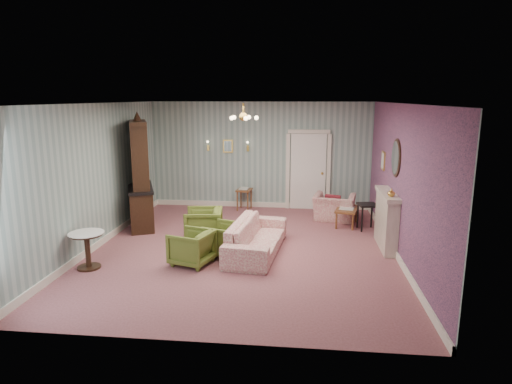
# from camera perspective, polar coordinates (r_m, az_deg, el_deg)

# --- Properties ---
(floor) EXTENTS (7.00, 7.00, 0.00)m
(floor) POSITION_cam_1_polar(r_m,az_deg,el_deg) (8.99, -1.55, -7.38)
(floor) COLOR #98585E
(floor) RESTS_ON ground
(ceiling) EXTENTS (7.00, 7.00, 0.00)m
(ceiling) POSITION_cam_1_polar(r_m,az_deg,el_deg) (8.47, -1.67, 11.44)
(ceiling) COLOR white
(ceiling) RESTS_ON ground
(wall_back) EXTENTS (6.00, 0.00, 6.00)m
(wall_back) POSITION_cam_1_polar(r_m,az_deg,el_deg) (12.04, 0.61, 4.76)
(wall_back) COLOR gray
(wall_back) RESTS_ON ground
(wall_front) EXTENTS (6.00, 0.00, 6.00)m
(wall_front) POSITION_cam_1_polar(r_m,az_deg,el_deg) (5.26, -6.70, -5.19)
(wall_front) COLOR gray
(wall_front) RESTS_ON ground
(wall_left) EXTENTS (0.00, 7.00, 7.00)m
(wall_left) POSITION_cam_1_polar(r_m,az_deg,el_deg) (9.48, -19.89, 1.99)
(wall_left) COLOR gray
(wall_left) RESTS_ON ground
(wall_right) EXTENTS (0.00, 7.00, 7.00)m
(wall_right) POSITION_cam_1_polar(r_m,az_deg,el_deg) (8.74, 18.30, 1.28)
(wall_right) COLOR gray
(wall_right) RESTS_ON ground
(wall_right_floral) EXTENTS (0.00, 7.00, 7.00)m
(wall_right_floral) POSITION_cam_1_polar(r_m,az_deg,el_deg) (8.73, 18.20, 1.28)
(wall_right_floral) COLOR #C16085
(wall_right_floral) RESTS_ON ground
(door) EXTENTS (1.12, 0.12, 2.16)m
(door) POSITION_cam_1_polar(r_m,az_deg,el_deg) (12.01, 6.79, 2.87)
(door) COLOR white
(door) RESTS_ON floor
(olive_chair_a) EXTENTS (0.81, 0.84, 0.70)m
(olive_chair_a) POSITION_cam_1_polar(r_m,az_deg,el_deg) (8.18, -8.36, -6.93)
(olive_chair_a) COLOR #5E6E26
(olive_chair_a) RESTS_ON floor
(olive_chair_b) EXTENTS (0.82, 0.85, 0.70)m
(olive_chair_b) POSITION_cam_1_polar(r_m,az_deg,el_deg) (8.57, -4.12, -5.93)
(olive_chair_b) COLOR #5E6E26
(olive_chair_b) RESTS_ON floor
(olive_chair_c) EXTENTS (0.81, 0.85, 0.78)m
(olive_chair_c) POSITION_cam_1_polar(r_m,az_deg,el_deg) (9.41, -6.84, -4.06)
(olive_chair_c) COLOR #5E6E26
(olive_chair_c) RESTS_ON floor
(sofa_chintz) EXTENTS (0.89, 2.27, 0.87)m
(sofa_chintz) POSITION_cam_1_polar(r_m,az_deg,el_deg) (8.64, 0.07, -5.15)
(sofa_chintz) COLOR #AB4554
(sofa_chintz) RESTS_ON floor
(wingback_chair) EXTENTS (1.09, 0.82, 0.87)m
(wingback_chair) POSITION_cam_1_polar(r_m,az_deg,el_deg) (11.10, 10.15, -1.42)
(wingback_chair) COLOR #AB4554
(wingback_chair) RESTS_ON floor
(dresser) EXTENTS (1.10, 1.68, 2.64)m
(dresser) POSITION_cam_1_polar(r_m,az_deg,el_deg) (10.61, -14.93, 2.62)
(dresser) COLOR black
(dresser) RESTS_ON floor
(fireplace) EXTENTS (0.30, 1.40, 1.16)m
(fireplace) POSITION_cam_1_polar(r_m,az_deg,el_deg) (9.28, 16.59, -3.51)
(fireplace) COLOR beige
(fireplace) RESTS_ON floor
(mantel_vase) EXTENTS (0.15, 0.15, 0.15)m
(mantel_vase) POSITION_cam_1_polar(r_m,az_deg,el_deg) (8.74, 17.18, -0.08)
(mantel_vase) COLOR gold
(mantel_vase) RESTS_ON fireplace
(oval_mirror) EXTENTS (0.04, 0.76, 0.84)m
(oval_mirror) POSITION_cam_1_polar(r_m,az_deg,el_deg) (9.05, 17.70, 4.25)
(oval_mirror) COLOR white
(oval_mirror) RESTS_ON wall_right
(framed_print) EXTENTS (0.04, 0.34, 0.42)m
(framed_print) POSITION_cam_1_polar(r_m,az_deg,el_deg) (10.40, 16.21, 3.92)
(framed_print) COLOR gold
(framed_print) RESTS_ON wall_right
(coffee_table) EXTENTS (0.64, 0.93, 0.43)m
(coffee_table) POSITION_cam_1_polar(r_m,az_deg,el_deg) (10.72, 11.69, -3.16)
(coffee_table) COLOR brown
(coffee_table) RESTS_ON floor
(side_table_black) EXTENTS (0.48, 0.48, 0.62)m
(side_table_black) POSITION_cam_1_polar(r_m,az_deg,el_deg) (10.44, 14.22, -3.16)
(side_table_black) COLOR black
(side_table_black) RESTS_ON floor
(pedestal_table) EXTENTS (0.78, 0.78, 0.67)m
(pedestal_table) POSITION_cam_1_polar(r_m,az_deg,el_deg) (8.45, -21.03, -7.09)
(pedestal_table) COLOR black
(pedestal_table) RESTS_ON floor
(nesting_table) EXTENTS (0.43, 0.52, 0.62)m
(nesting_table) POSITION_cam_1_polar(r_m,az_deg,el_deg) (11.95, -1.53, -0.85)
(nesting_table) COLOR brown
(nesting_table) RESTS_ON floor
(gilt_mirror_back) EXTENTS (0.28, 0.06, 0.36)m
(gilt_mirror_back) POSITION_cam_1_polar(r_m,az_deg,el_deg) (12.09, -3.67, 5.96)
(gilt_mirror_back) COLOR gold
(gilt_mirror_back) RESTS_ON wall_back
(sconce_left) EXTENTS (0.16, 0.12, 0.30)m
(sconce_left) POSITION_cam_1_polar(r_m,az_deg,el_deg) (12.18, -6.26, 5.96)
(sconce_left) COLOR gold
(sconce_left) RESTS_ON wall_back
(sconce_right) EXTENTS (0.16, 0.12, 0.30)m
(sconce_right) POSITION_cam_1_polar(r_m,az_deg,el_deg) (11.99, -1.09, 5.93)
(sconce_right) COLOR gold
(sconce_right) RESTS_ON wall_back
(chandelier) EXTENTS (0.56, 0.56, 0.36)m
(chandelier) POSITION_cam_1_polar(r_m,az_deg,el_deg) (8.47, -1.65, 9.62)
(chandelier) COLOR gold
(chandelier) RESTS_ON ceiling
(burgundy_cushion) EXTENTS (0.41, 0.28, 0.39)m
(burgundy_cushion) POSITION_cam_1_polar(r_m,az_deg,el_deg) (10.94, 9.95, -1.36)
(burgundy_cushion) COLOR maroon
(burgundy_cushion) RESTS_ON wingback_chair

